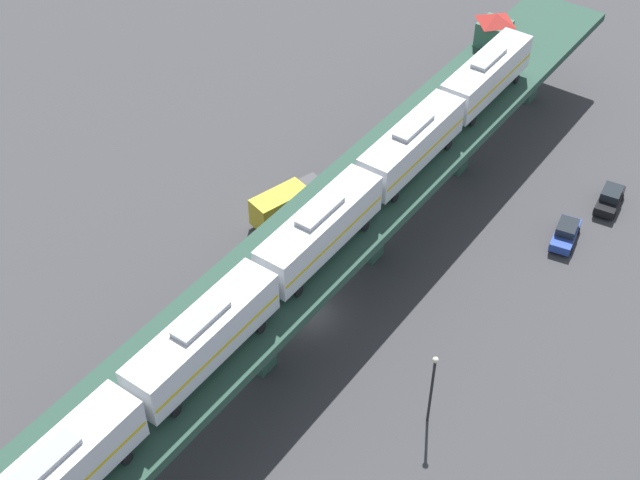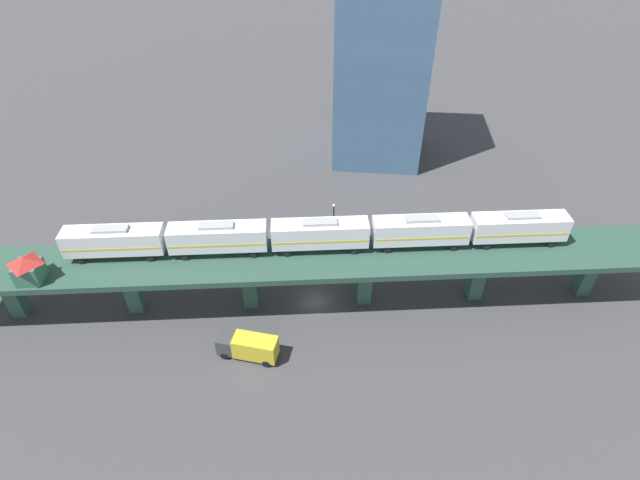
{
  "view_description": "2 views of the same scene",
  "coord_description": "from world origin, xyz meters",
  "px_view_note": "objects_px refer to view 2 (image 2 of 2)",
  "views": [
    {
      "loc": [
        -34.61,
        34.4,
        53.11
      ],
      "look_at": [
        -1.49,
        0.52,
        9.47
      ],
      "focal_mm": 50.0,
      "sensor_mm": 36.0,
      "label": 1
    },
    {
      "loc": [
        47.16,
        5.12,
        48.32
      ],
      "look_at": [
        -1.49,
        0.52,
        9.47
      ],
      "focal_mm": 28.0,
      "sensor_mm": 36.0,
      "label": 2
    }
  ],
  "objects_px": {
    "subway_train": "(320,233)",
    "street_car_blue": "(179,242)",
    "delivery_truck": "(249,346)",
    "office_tower": "(382,62)",
    "signal_hut": "(28,268)",
    "street_lamp": "(334,220)",
    "street_car_black": "(136,238)"
  },
  "relations": [
    {
      "from": "subway_train",
      "to": "street_car_blue",
      "type": "height_order",
      "value": "subway_train"
    },
    {
      "from": "delivery_truck",
      "to": "office_tower",
      "type": "distance_m",
      "value": 56.52
    },
    {
      "from": "signal_hut",
      "to": "delivery_truck",
      "type": "bearing_deg",
      "value": 84.59
    },
    {
      "from": "subway_train",
      "to": "office_tower",
      "type": "relative_size",
      "value": 1.73
    },
    {
      "from": "delivery_truck",
      "to": "office_tower",
      "type": "xyz_separation_m",
      "value": [
        -52.14,
        14.56,
        16.24
      ]
    },
    {
      "from": "street_car_blue",
      "to": "street_lamp",
      "type": "relative_size",
      "value": 0.68
    },
    {
      "from": "subway_train",
      "to": "street_car_black",
      "type": "height_order",
      "value": "subway_train"
    },
    {
      "from": "delivery_truck",
      "to": "street_lamp",
      "type": "height_order",
      "value": "street_lamp"
    },
    {
      "from": "delivery_truck",
      "to": "street_car_blue",
      "type": "bearing_deg",
      "value": -142.78
    },
    {
      "from": "office_tower",
      "to": "signal_hut",
      "type": "bearing_deg",
      "value": -39.09
    },
    {
      "from": "subway_train",
      "to": "street_car_black",
      "type": "distance_m",
      "value": 31.85
    },
    {
      "from": "subway_train",
      "to": "delivery_truck",
      "type": "relative_size",
      "value": 8.38
    },
    {
      "from": "signal_hut",
      "to": "office_tower",
      "type": "relative_size",
      "value": 0.1
    },
    {
      "from": "street_car_black",
      "to": "delivery_truck",
      "type": "bearing_deg",
      "value": 47.59
    },
    {
      "from": "street_car_black",
      "to": "delivery_truck",
      "type": "relative_size",
      "value": 0.64
    },
    {
      "from": "street_lamp",
      "to": "subway_train",
      "type": "bearing_deg",
      "value": -4.57
    },
    {
      "from": "subway_train",
      "to": "street_car_black",
      "type": "relative_size",
      "value": 13.14
    },
    {
      "from": "signal_hut",
      "to": "street_car_black",
      "type": "relative_size",
      "value": 0.78
    },
    {
      "from": "subway_train",
      "to": "street_lamp",
      "type": "distance_m",
      "value": 13.44
    },
    {
      "from": "subway_train",
      "to": "street_lamp",
      "type": "xyz_separation_m",
      "value": [
        -11.77,
        0.94,
        -6.41
      ]
    },
    {
      "from": "subway_train",
      "to": "office_tower",
      "type": "distance_m",
      "value": 42.14
    },
    {
      "from": "office_tower",
      "to": "delivery_truck",
      "type": "bearing_deg",
      "value": -15.6
    },
    {
      "from": "street_car_black",
      "to": "office_tower",
      "type": "relative_size",
      "value": 0.13
    },
    {
      "from": "subway_train",
      "to": "delivery_truck",
      "type": "xyz_separation_m",
      "value": [
        11.29,
        -7.44,
        -8.75
      ]
    },
    {
      "from": "street_lamp",
      "to": "delivery_truck",
      "type": "bearing_deg",
      "value": -19.96
    },
    {
      "from": "signal_hut",
      "to": "delivery_truck",
      "type": "xyz_separation_m",
      "value": [
        2.44,
        25.82,
        -8.01
      ]
    },
    {
      "from": "subway_train",
      "to": "signal_hut",
      "type": "relative_size",
      "value": 16.96
    },
    {
      "from": "subway_train",
      "to": "street_car_blue",
      "type": "bearing_deg",
      "value": -110.32
    },
    {
      "from": "signal_hut",
      "to": "office_tower",
      "type": "xyz_separation_m",
      "value": [
        -49.7,
        40.38,
        8.23
      ]
    },
    {
      "from": "street_lamp",
      "to": "street_car_blue",
      "type": "bearing_deg",
      "value": -81.38
    },
    {
      "from": "street_car_black",
      "to": "street_lamp",
      "type": "xyz_separation_m",
      "value": [
        -3.24,
        30.09,
        3.17
      ]
    },
    {
      "from": "street_car_black",
      "to": "office_tower",
      "type": "bearing_deg",
      "value": 131.7
    }
  ]
}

